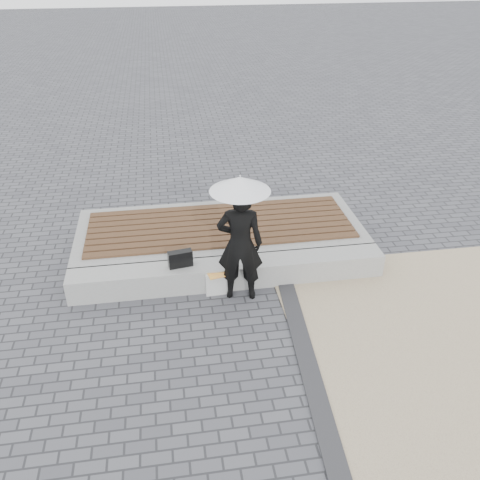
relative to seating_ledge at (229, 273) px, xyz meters
name	(u,v)px	position (x,y,z in m)	size (l,w,h in m)	color
ground	(246,351)	(0.00, -1.60, -0.20)	(80.00, 80.00, 0.00)	#4B4C51
edging_band	(310,371)	(0.75, -2.10, -0.18)	(0.25, 5.20, 0.04)	#2D2C2F
seating_ledge	(229,273)	(0.00, 0.00, 0.00)	(5.00, 0.45, 0.40)	#A09F9A
timber_platform	(220,235)	(0.00, 1.20, 0.00)	(5.00, 2.00, 0.40)	gray
timber_decking	(220,225)	(0.00, 1.20, 0.22)	(4.60, 1.60, 0.04)	brown
woman	(240,244)	(0.12, -0.35, 0.73)	(0.68, 0.45, 1.86)	black
parasol	(240,184)	(0.12, -0.35, 1.69)	(0.86, 0.86, 1.10)	#B6B6BB
handbag	(180,259)	(-0.76, 0.01, 0.33)	(0.37, 0.13, 0.26)	black
canvas_tote	(217,283)	(-0.23, -0.22, -0.01)	(0.35, 0.15, 0.37)	silver
magazine	(217,275)	(-0.23, -0.27, 0.18)	(0.27, 0.20, 0.01)	#D1462E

